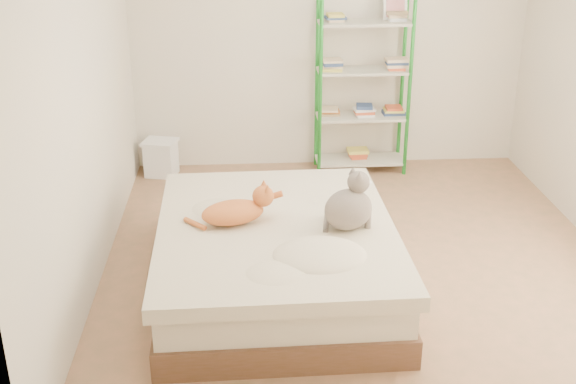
{
  "coord_description": "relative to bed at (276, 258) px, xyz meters",
  "views": [
    {
      "loc": [
        -0.84,
        -4.77,
        2.64
      ],
      "look_at": [
        -0.54,
        -0.09,
        0.62
      ],
      "focal_mm": 45.0,
      "sensor_mm": 36.0,
      "label": 1
    }
  ],
  "objects": [
    {
      "name": "white_bin",
      "position": [
        -1.01,
        2.24,
        -0.07
      ],
      "size": [
        0.36,
        0.34,
        0.35
      ],
      "rotation": [
        0.0,
        0.0,
        -0.23
      ],
      "color": "white",
      "rests_on": "ground"
    },
    {
      "name": "room",
      "position": [
        0.64,
        0.39,
        1.05
      ],
      "size": [
        3.81,
        4.21,
        2.61
      ],
      "color": "tan",
      "rests_on": "ground"
    },
    {
      "name": "cardboard_box",
      "position": [
        0.56,
        0.96,
        -0.09
      ],
      "size": [
        0.55,
        0.55,
        0.38
      ],
      "rotation": [
        0.0,
        0.0,
        -0.27
      ],
      "color": "tan",
      "rests_on": "ground"
    },
    {
      "name": "shelf_unit",
      "position": [
        0.94,
        2.27,
        0.59
      ],
      "size": [
        0.88,
        0.36,
        1.74
      ],
      "color": "#228D2B",
      "rests_on": "ground"
    },
    {
      "name": "grey_cat",
      "position": [
        0.48,
        -0.08,
        0.46
      ],
      "size": [
        0.44,
        0.4,
        0.4
      ],
      "primitive_type": null,
      "rotation": [
        0.0,
        0.0,
        1.94
      ],
      "color": "gray",
      "rests_on": "bed"
    },
    {
      "name": "bed",
      "position": [
        0.0,
        0.0,
        0.0
      ],
      "size": [
        1.63,
        2.03,
        0.51
      ],
      "rotation": [
        0.0,
        0.0,
        0.02
      ],
      "color": "brown",
      "rests_on": "ground"
    },
    {
      "name": "orange_cat",
      "position": [
        -0.29,
        0.04,
        0.36
      ],
      "size": [
        0.56,
        0.4,
        0.21
      ],
      "primitive_type": null,
      "rotation": [
        0.0,
        0.0,
        0.27
      ],
      "color": "orange",
      "rests_on": "bed"
    }
  ]
}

